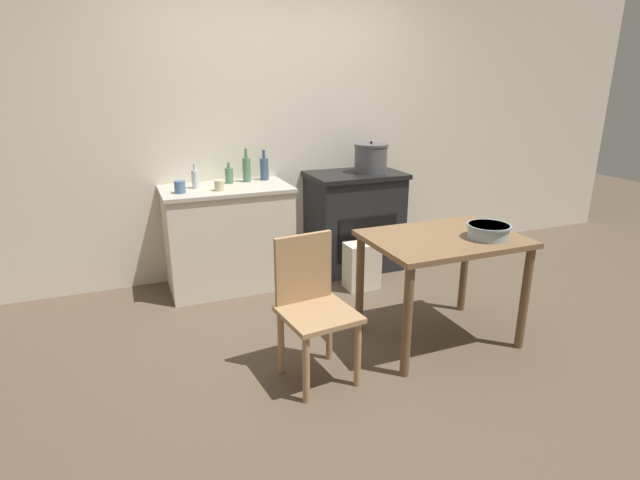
% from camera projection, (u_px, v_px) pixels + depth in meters
% --- Properties ---
extents(ground_plane, '(14.00, 14.00, 0.00)m').
position_uv_depth(ground_plane, '(350.00, 341.00, 3.39)').
color(ground_plane, brown).
extents(wall_back, '(8.00, 0.07, 2.55)m').
position_uv_depth(wall_back, '(275.00, 129.00, 4.40)').
color(wall_back, beige).
rests_on(wall_back, ground_plane).
extents(counter_cabinet, '(1.03, 0.60, 0.86)m').
position_uv_depth(counter_cabinet, '(229.00, 237.00, 4.18)').
color(counter_cabinet, beige).
rests_on(counter_cabinet, ground_plane).
extents(stove, '(0.84, 0.59, 0.90)m').
position_uv_depth(stove, '(354.00, 221.00, 4.60)').
color(stove, black).
rests_on(stove, ground_plane).
extents(work_table, '(0.97, 0.71, 0.73)m').
position_uv_depth(work_table, '(442.00, 253.00, 3.24)').
color(work_table, brown).
rests_on(work_table, ground_plane).
extents(chair, '(0.44, 0.44, 0.85)m').
position_uv_depth(chair, '(313.00, 304.00, 2.89)').
color(chair, '#A87F56').
rests_on(chair, ground_plane).
extents(flour_sack, '(0.28, 0.19, 0.40)m').
position_uv_depth(flour_sack, '(362.00, 266.00, 4.20)').
color(flour_sack, beige).
rests_on(flour_sack, ground_plane).
extents(stock_pot, '(0.30, 0.30, 0.28)m').
position_uv_depth(stock_pot, '(371.00, 158.00, 4.43)').
color(stock_pot, '#4C4C51').
rests_on(stock_pot, stove).
extents(mixing_bowl_large, '(0.27, 0.27, 0.09)m').
position_uv_depth(mixing_bowl_large, '(488.00, 231.00, 3.15)').
color(mixing_bowl_large, '#93A8B2').
rests_on(mixing_bowl_large, work_table).
extents(bottle_far_left, '(0.07, 0.07, 0.18)m').
position_uv_depth(bottle_far_left, '(229.00, 175.00, 4.17)').
color(bottle_far_left, '#517F5B').
rests_on(bottle_far_left, counter_cabinet).
extents(bottle_left, '(0.07, 0.07, 0.28)m').
position_uv_depth(bottle_left, '(247.00, 169.00, 4.22)').
color(bottle_left, '#517F5B').
rests_on(bottle_left, counter_cabinet).
extents(bottle_mid_left, '(0.06, 0.06, 0.20)m').
position_uv_depth(bottle_mid_left, '(195.00, 179.00, 3.98)').
color(bottle_mid_left, silver).
rests_on(bottle_mid_left, counter_cabinet).
extents(bottle_center_left, '(0.07, 0.07, 0.26)m').
position_uv_depth(bottle_center_left, '(264.00, 168.00, 4.31)').
color(bottle_center_left, '#3D5675').
rests_on(bottle_center_left, counter_cabinet).
extents(cup_center, '(0.08, 0.08, 0.09)m').
position_uv_depth(cup_center, '(180.00, 187.00, 3.82)').
color(cup_center, '#4C6B99').
rests_on(cup_center, counter_cabinet).
extents(cup_center_right, '(0.08, 0.08, 0.08)m').
position_uv_depth(cup_center_right, '(219.00, 185.00, 3.90)').
color(cup_center_right, beige).
rests_on(cup_center_right, counter_cabinet).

